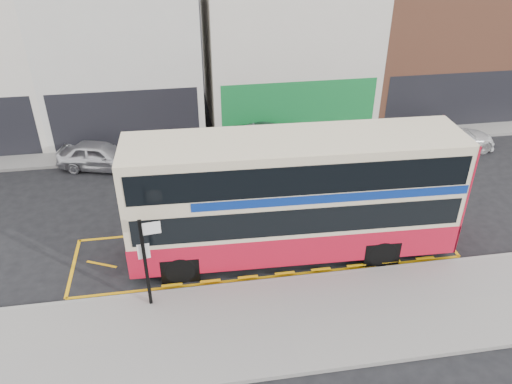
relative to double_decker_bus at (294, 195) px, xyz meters
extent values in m
plane|color=black|center=(-0.97, -1.30, -2.42)|extent=(120.00, 120.00, 0.00)
cube|color=gray|center=(-0.97, -3.60, -2.35)|extent=(40.00, 4.00, 0.15)
cube|color=gray|center=(-0.97, -1.67, -2.35)|extent=(40.00, 0.15, 0.15)
cube|color=gray|center=(-0.97, 9.70, -2.35)|extent=(50.00, 3.00, 0.15)
cube|color=beige|center=(-6.47, 13.70, 2.08)|extent=(8.00, 8.00, 9.00)
cube|color=black|center=(-6.47, 9.72, -0.82)|extent=(7.36, 0.06, 3.20)
cube|color=black|center=(-6.47, 9.74, -1.02)|extent=(5.60, 0.04, 2.00)
cube|color=silver|center=(2.53, 13.70, 1.83)|extent=(9.00, 8.00, 8.50)
cube|color=#147432|center=(2.53, 9.72, -0.82)|extent=(8.28, 0.06, 3.20)
cube|color=black|center=(2.53, 9.74, -1.02)|extent=(6.30, 0.04, 2.00)
cube|color=#9C5A3E|center=(11.53, 13.70, 1.33)|extent=(9.00, 8.00, 7.50)
cube|color=black|center=(11.53, 9.72, -0.82)|extent=(8.28, 0.06, 3.20)
cube|color=black|center=(11.53, 9.74, -1.02)|extent=(6.30, 0.04, 2.00)
cube|color=beige|center=(-0.04, 0.00, 0.06)|extent=(11.58, 2.99, 4.23)
cube|color=#B00E25|center=(-0.04, 0.00, -1.48)|extent=(11.62, 3.04, 1.15)
cube|color=#B00E25|center=(5.69, -0.19, 0.06)|extent=(0.15, 2.65, 4.23)
cube|color=black|center=(-0.04, 0.00, -0.23)|extent=(11.12, 3.04, 0.99)
cube|color=black|center=(-0.04, 0.00, 1.34)|extent=(11.12, 3.04, 1.05)
cube|color=navy|center=(1.01, -0.03, 0.61)|extent=(9.28, 2.97, 0.31)
cube|color=black|center=(-5.76, 0.19, -0.49)|extent=(0.14, 2.41, 1.67)
cube|color=black|center=(-5.76, 0.19, 1.34)|extent=(0.14, 2.41, 1.05)
cube|color=black|center=(-5.75, 0.19, 0.50)|extent=(0.11, 1.83, 0.37)
cube|color=beige|center=(-0.04, 0.00, 2.12)|extent=(11.58, 2.89, 0.13)
cylinder|color=black|center=(-4.15, -1.05, -1.90)|extent=(1.05, 0.33, 1.05)
cylinder|color=black|center=(-4.07, 1.32, -1.90)|extent=(1.05, 0.33, 1.05)
cylinder|color=black|center=(2.95, -1.29, -1.90)|extent=(1.05, 0.33, 1.05)
cylinder|color=black|center=(3.03, 1.09, -1.90)|extent=(1.05, 0.33, 1.05)
cube|color=black|center=(-5.15, -2.14, -0.67)|extent=(0.12, 0.12, 3.21)
cube|color=white|center=(-4.83, -2.10, 0.61)|extent=(0.58, 0.10, 0.47)
cube|color=white|center=(-5.16, -2.07, -0.24)|extent=(0.38, 0.07, 0.54)
imported|color=silver|center=(-7.69, 7.86, -1.74)|extent=(4.31, 2.65, 1.37)
imported|color=#474B50|center=(0.69, 8.26, -1.71)|extent=(4.51, 2.14, 1.43)
imported|color=white|center=(9.96, 7.01, -1.75)|extent=(4.77, 2.24, 1.35)
cylinder|color=#302015|center=(6.35, 10.90, -1.37)|extent=(0.24, 0.24, 2.11)
camera|label=1|loc=(-3.71, -14.50, 9.10)|focal=35.00mm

